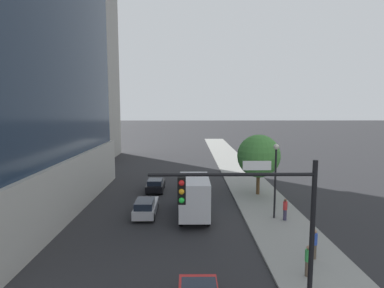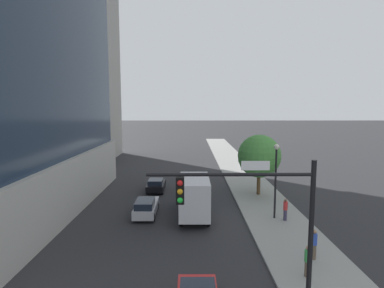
% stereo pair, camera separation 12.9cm
% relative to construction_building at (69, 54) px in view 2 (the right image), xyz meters
% --- Properties ---
extents(sidewalk, '(5.04, 120.00, 0.15)m').
position_rel_construction_building_xyz_m(sidewalk, '(27.68, -27.89, -17.98)').
color(sidewalk, gray).
rests_on(sidewalk, ground).
extents(construction_building, '(23.82, 13.61, 42.13)m').
position_rel_construction_building_xyz_m(construction_building, '(0.00, 0.00, 0.00)').
color(construction_building, '#9E9B93').
rests_on(construction_building, ground).
extents(traffic_light_pole, '(6.58, 0.48, 6.93)m').
position_rel_construction_building_xyz_m(traffic_light_pole, '(23.40, -43.65, -13.10)').
color(traffic_light_pole, black).
rests_on(traffic_light_pole, sidewalk).
extents(street_lamp, '(0.44, 0.44, 6.04)m').
position_rel_construction_building_xyz_m(street_lamp, '(27.59, -30.95, -13.97)').
color(street_lamp, black).
rests_on(street_lamp, sidewalk).
extents(street_tree, '(4.37, 4.37, 6.17)m').
position_rel_construction_building_xyz_m(street_tree, '(27.78, -23.96, -13.93)').
color(street_tree, brown).
rests_on(street_tree, sidewalk).
extents(car_silver, '(1.73, 4.42, 1.53)m').
position_rel_construction_building_xyz_m(car_silver, '(17.05, -29.94, -17.30)').
color(car_silver, '#B7B7BC').
rests_on(car_silver, ground).
extents(car_black, '(1.78, 4.07, 1.39)m').
position_rel_construction_building_xyz_m(car_black, '(17.05, -22.13, -17.37)').
color(car_black, black).
rests_on(car_black, ground).
extents(car_gray, '(1.76, 4.12, 1.38)m').
position_rel_construction_building_xyz_m(car_gray, '(21.09, -22.46, -17.37)').
color(car_gray, slate).
rests_on(car_gray, ground).
extents(box_truck, '(2.38, 7.27, 3.45)m').
position_rel_construction_building_xyz_m(box_truck, '(21.09, -30.18, -16.18)').
color(box_truck, '#1E4799').
rests_on(box_truck, ground).
extents(pedestrian_blue_shirt, '(0.34, 0.34, 1.79)m').
position_rel_construction_building_xyz_m(pedestrian_blue_shirt, '(28.08, -37.86, -16.98)').
color(pedestrian_blue_shirt, brown).
rests_on(pedestrian_blue_shirt, sidewalk).
extents(pedestrian_red_shirt, '(0.34, 0.34, 1.74)m').
position_rel_construction_building_xyz_m(pedestrian_red_shirt, '(28.30, -31.47, -17.02)').
color(pedestrian_red_shirt, '#38334C').
rests_on(pedestrian_red_shirt, sidewalk).
extents(pedestrian_green_shirt, '(0.34, 0.34, 1.69)m').
position_rel_construction_building_xyz_m(pedestrian_green_shirt, '(26.98, -39.79, -17.04)').
color(pedestrian_green_shirt, brown).
rests_on(pedestrian_green_shirt, sidewalk).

